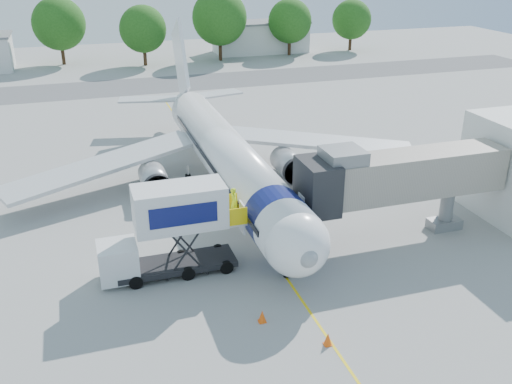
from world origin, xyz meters
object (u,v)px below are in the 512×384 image
object	(u,v)px
aircraft	(225,154)
ground_tug	(361,330)
jet_bridge	(391,177)
catering_hiloader	(170,231)

from	to	relation	value
aircraft	ground_tug	xyz separation A→B (m)	(1.30, -20.45, -2.13)
jet_bridge	ground_tug	xyz separation A→B (m)	(-6.70, -9.33, -3.52)
aircraft	jet_bridge	distance (m)	13.77
aircraft	catering_hiloader	bearing A→B (deg)	-119.38
jet_bridge	ground_tug	bearing A→B (deg)	-125.67
aircraft	catering_hiloader	world-z (taller)	aircraft
aircraft	jet_bridge	world-z (taller)	aircraft
jet_bridge	catering_hiloader	world-z (taller)	jet_bridge
catering_hiloader	ground_tug	world-z (taller)	catering_hiloader
catering_hiloader	ground_tug	xyz separation A→B (m)	(7.56, -9.32, -1.94)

